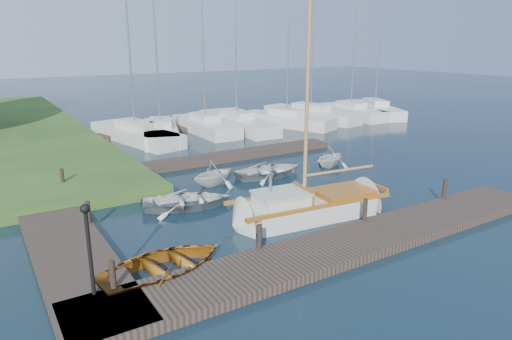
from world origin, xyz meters
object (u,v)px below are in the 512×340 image
tender_d (331,155)px  marina_boat_0 (135,133)px  tender_c (269,169)px  marina_boat_7 (375,108)px  sailboat (312,208)px  marina_boat_6 (351,111)px  marina_boat_2 (205,125)px  mooring_post_0 (113,275)px  mooring_post_4 (88,212)px  dinghy (164,262)px  tender_b (214,171)px  mooring_post_3 (445,189)px  mooring_post_2 (365,209)px  lamp_post (88,237)px  marina_boat_1 (161,131)px  tender_a (187,199)px  mooring_post_1 (259,237)px  marina_boat_5 (311,113)px  marina_boat_4 (287,119)px  marina_boat_3 (237,121)px

tender_d → marina_boat_0: size_ratio=0.23×
tender_c → marina_boat_7: (19.40, 11.55, 0.19)m
sailboat → marina_boat_6: 24.78m
marina_boat_2 → mooring_post_0: bearing=148.6°
mooring_post_4 → marina_boat_2: (11.56, 14.38, -0.11)m
dinghy → tender_b: bearing=-45.3°
mooring_post_4 → mooring_post_0: bearing=-95.7°
mooring_post_3 → tender_c: bearing=117.2°
mooring_post_2 → marina_boat_0: size_ratio=0.08×
mooring_post_2 → lamp_post: size_ratio=0.33×
mooring_post_4 → marina_boat_6: bearing=28.4°
mooring_post_0 → tender_b: bearing=48.0°
lamp_post → sailboat: (8.59, 1.88, -1.53)m
lamp_post → marina_boat_1: marina_boat_1 is taller
marina_boat_7 → tender_b: bearing=140.7°
marina_boat_0 → marina_boat_7: (22.46, -0.21, 0.00)m
mooring_post_2 → marina_boat_2: marina_boat_2 is taller
tender_a → tender_b: size_ratio=1.46×
mooring_post_0 → marina_boat_0: 20.22m
mooring_post_1 → marina_boat_5: bearing=48.0°
lamp_post → marina_boat_7: marina_boat_7 is taller
marina_boat_0 → marina_boat_6: bearing=-102.7°
mooring_post_4 → sailboat: (7.59, -3.12, -0.36)m
tender_d → marina_boat_6: size_ratio=0.23×
marina_boat_4 → sailboat: bearing=125.0°
dinghy → marina_boat_5: size_ratio=0.37×
marina_boat_5 → mooring_post_0: bearing=119.6°
mooring_post_1 → mooring_post_3: (9.00, 0.00, 0.00)m
lamp_post → marina_boat_2: 23.13m
lamp_post → tender_b: bearing=45.9°
mooring_post_2 → tender_d: size_ratio=0.34×
dinghy → marina_boat_5: bearing=-55.9°
lamp_post → marina_boat_3: bearing=51.9°
marina_boat_0 → sailboat: bearing=172.6°
tender_d → marina_boat_6: bearing=-65.4°
tender_a → tender_d: size_ratio=1.52×
tender_c → marina_boat_2: 12.28m
mooring_post_4 → marina_boat_7: size_ratio=0.08×
tender_a → marina_boat_5: marina_boat_5 is taller
sailboat → tender_b: 5.78m
marina_boat_1 → marina_boat_2: marina_boat_2 is taller
mooring_post_1 → marina_boat_7: (24.64, 18.87, -0.14)m
mooring_post_1 → marina_boat_6: bearing=41.1°
marina_boat_0 → marina_boat_4: (12.04, -0.76, 0.00)m
sailboat → marina_boat_7: size_ratio=0.94×
mooring_post_2 → mooring_post_4: bearing=149.5°
mooring_post_1 → marina_boat_7: size_ratio=0.08×
tender_b → tender_d: 6.83m
mooring_post_0 → dinghy: (1.58, 0.50, -0.30)m
mooring_post_3 → sailboat: sailboat is taller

